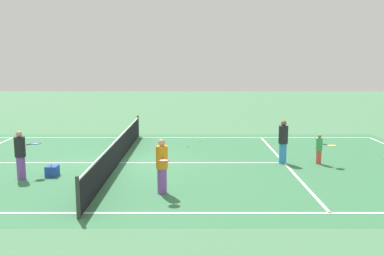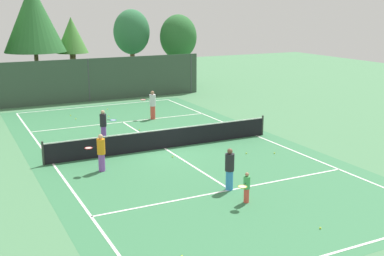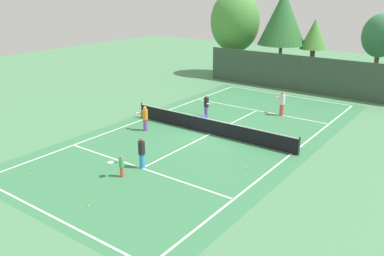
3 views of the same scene
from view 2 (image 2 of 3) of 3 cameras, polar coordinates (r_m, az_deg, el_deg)
name	(u,v)px [view 2 (image 2 of 3)]	position (r m, az deg, el deg)	size (l,w,h in m)	color
ground_plane	(165,148)	(24.45, -3.23, -2.40)	(80.00, 80.00, 0.00)	#4C8456
court_surface	(165,148)	(24.45, -3.23, -2.40)	(13.00, 25.00, 0.01)	#387A4C
tennis_net	(164,139)	(24.31, -3.25, -1.25)	(11.90, 0.10, 1.10)	#333833
perimeter_fence	(89,80)	(37.11, -11.99, 5.50)	(18.00, 0.12, 3.20)	#384C3D
tree_0	(72,36)	(40.51, -13.91, 10.35)	(2.54, 2.54, 6.12)	brown
tree_1	(132,32)	(43.30, -7.07, 11.03)	(3.20, 2.58, 6.71)	brown
tree_3	(33,18)	(39.13, -18.09, 12.16)	(4.58, 4.58, 8.65)	brown
tree_4	(178,37)	(43.66, -1.62, 10.58)	(3.23, 3.31, 6.26)	brown
player_0	(153,105)	(30.71, -4.64, 2.75)	(0.94, 0.67, 1.79)	#E54C3F
player_1	(246,187)	(17.73, 6.38, -6.89)	(0.75, 0.69, 1.14)	#E54C3F
player_2	(101,152)	(21.23, -10.61, -2.80)	(0.93, 0.46, 1.64)	purple
player_3	(104,125)	(26.10, -10.31, 0.37)	(0.85, 0.78, 1.63)	purple
player_4	(230,169)	(18.81, 4.42, -4.78)	(0.36, 0.36, 1.67)	#388CD8
ball_crate	(116,140)	(25.54, -8.90, -1.41)	(0.43, 0.39, 0.43)	blue
tennis_ball_0	(109,116)	(31.84, -9.73, 1.35)	(0.07, 0.07, 0.07)	#CCE533
tennis_ball_1	(274,153)	(23.87, 9.62, -2.91)	(0.07, 0.07, 0.07)	#CCE533
tennis_ball_2	(70,115)	(32.61, -14.03, 1.43)	(0.07, 0.07, 0.07)	#CCE533
tennis_ball_3	(76,119)	(31.60, -13.44, 1.07)	(0.07, 0.07, 0.07)	#CCE533
tennis_ball_4	(173,157)	(22.99, -2.28, -3.37)	(0.07, 0.07, 0.07)	#CCE533
tennis_ball_5	(139,130)	(28.13, -6.18, -0.20)	(0.07, 0.07, 0.07)	#CCE533
tennis_ball_6	(320,228)	(16.38, 14.79, -11.25)	(0.07, 0.07, 0.07)	#CCE533
tennis_ball_7	(182,256)	(14.26, -1.20, -14.77)	(0.07, 0.07, 0.07)	#CCE533
tennis_ball_8	(107,109)	(34.10, -9.87, 2.19)	(0.07, 0.07, 0.07)	#CCE533
tennis_ball_9	(246,153)	(23.64, 6.37, -2.96)	(0.07, 0.07, 0.07)	#CCE533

